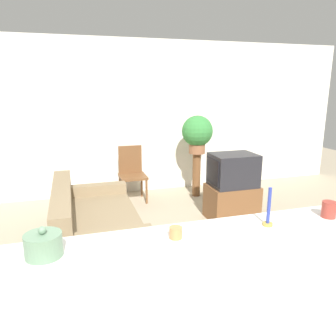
{
  "coord_description": "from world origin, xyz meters",
  "views": [
    {
      "loc": [
        -0.75,
        -2.36,
        1.9
      ],
      "look_at": [
        0.46,
        1.67,
        0.85
      ],
      "focal_mm": 35.0,
      "sensor_mm": 36.0,
      "label": 1
    }
  ],
  "objects_px": {
    "wooden_chair": "(132,171)",
    "potted_plant": "(197,132)",
    "couch": "(94,230)",
    "decorative_bowl": "(44,245)",
    "television": "(233,170)"
  },
  "relations": [
    {
      "from": "wooden_chair",
      "to": "potted_plant",
      "type": "relative_size",
      "value": 1.41
    },
    {
      "from": "couch",
      "to": "decorative_bowl",
      "type": "height_order",
      "value": "decorative_bowl"
    },
    {
      "from": "decorative_bowl",
      "to": "wooden_chair",
      "type": "bearing_deg",
      "value": 71.69
    },
    {
      "from": "couch",
      "to": "potted_plant",
      "type": "distance_m",
      "value": 2.63
    },
    {
      "from": "wooden_chair",
      "to": "potted_plant",
      "type": "height_order",
      "value": "potted_plant"
    },
    {
      "from": "couch",
      "to": "potted_plant",
      "type": "relative_size",
      "value": 2.62
    },
    {
      "from": "couch",
      "to": "wooden_chair",
      "type": "relative_size",
      "value": 1.85
    },
    {
      "from": "couch",
      "to": "potted_plant",
      "type": "bearing_deg",
      "value": 40.16
    },
    {
      "from": "potted_plant",
      "to": "television",
      "type": "bearing_deg",
      "value": -84.7
    },
    {
      "from": "television",
      "to": "wooden_chair",
      "type": "xyz_separation_m",
      "value": [
        -1.24,
        1.24,
        -0.23
      ]
    },
    {
      "from": "wooden_chair",
      "to": "potted_plant",
      "type": "distance_m",
      "value": 1.3
    },
    {
      "from": "wooden_chair",
      "to": "potted_plant",
      "type": "xyz_separation_m",
      "value": [
        1.13,
        -0.12,
        0.63
      ]
    },
    {
      "from": "wooden_chair",
      "to": "decorative_bowl",
      "type": "distance_m",
      "value": 3.69
    },
    {
      "from": "potted_plant",
      "to": "couch",
      "type": "bearing_deg",
      "value": -139.84
    },
    {
      "from": "television",
      "to": "potted_plant",
      "type": "distance_m",
      "value": 1.2
    }
  ]
}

